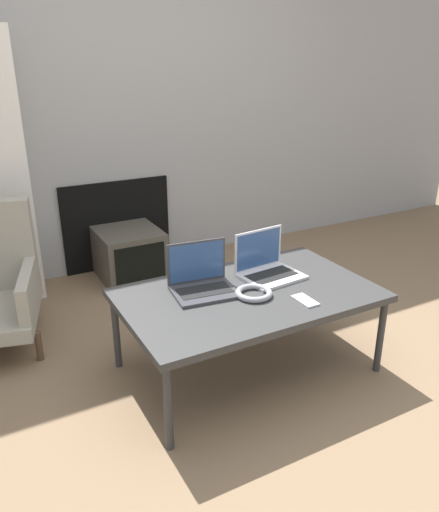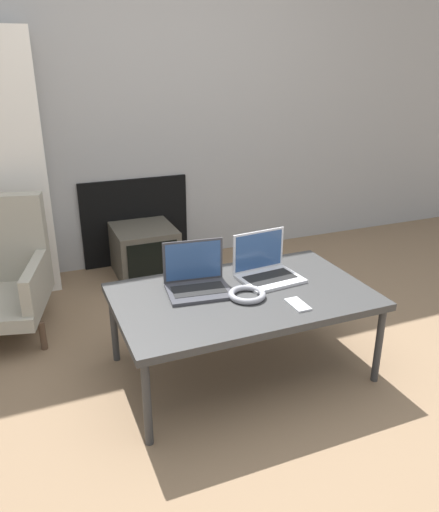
# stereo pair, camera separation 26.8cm
# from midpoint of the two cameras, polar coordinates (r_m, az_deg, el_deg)

# --- Properties ---
(ground_plane) EXTENTS (14.00, 14.00, 0.00)m
(ground_plane) POSITION_cam_midpoint_polar(r_m,az_deg,el_deg) (2.43, 4.78, -17.23)
(ground_plane) COLOR #7A6047
(wall_back) EXTENTS (7.00, 0.08, 2.60)m
(wall_back) POSITION_cam_midpoint_polar(r_m,az_deg,el_deg) (3.82, -12.86, 17.60)
(wall_back) COLOR #999999
(wall_back) RESTS_ON ground_plane
(table) EXTENTS (1.25, 0.76, 0.45)m
(table) POSITION_cam_midpoint_polar(r_m,az_deg,el_deg) (2.49, 0.22, -4.85)
(table) COLOR #333333
(table) RESTS_ON ground_plane
(laptop_left) EXTENTS (0.34, 0.28, 0.23)m
(laptop_left) POSITION_cam_midpoint_polar(r_m,az_deg,el_deg) (2.48, -5.15, -2.91)
(laptop_left) COLOR #38383D
(laptop_left) RESTS_ON table
(laptop_right) EXTENTS (0.33, 0.27, 0.23)m
(laptop_right) POSITION_cam_midpoint_polar(r_m,az_deg,el_deg) (2.64, 2.54, -1.25)
(laptop_right) COLOR silver
(laptop_right) RESTS_ON table
(headphones) EXTENTS (0.18, 0.18, 0.03)m
(headphones) POSITION_cam_midpoint_polar(r_m,az_deg,el_deg) (2.43, 0.83, -4.33)
(headphones) COLOR gray
(headphones) RESTS_ON table
(phone) EXTENTS (0.07, 0.14, 0.01)m
(phone) POSITION_cam_midpoint_polar(r_m,az_deg,el_deg) (2.40, 6.62, -5.14)
(phone) COLOR silver
(phone) RESTS_ON table
(tv) EXTENTS (0.44, 0.48, 0.37)m
(tv) POSITION_cam_midpoint_polar(r_m,az_deg,el_deg) (3.75, -12.29, 0.19)
(tv) COLOR #4C473D
(tv) RESTS_ON ground_plane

